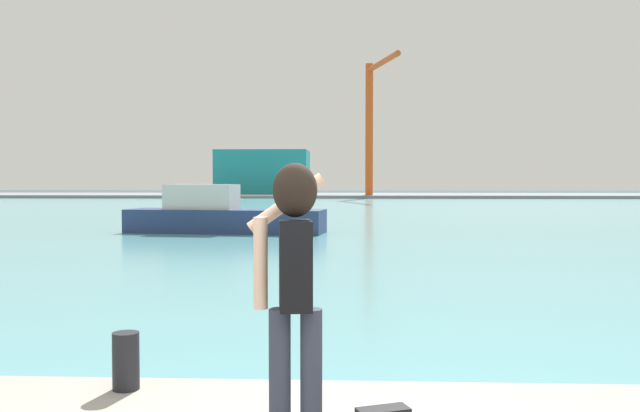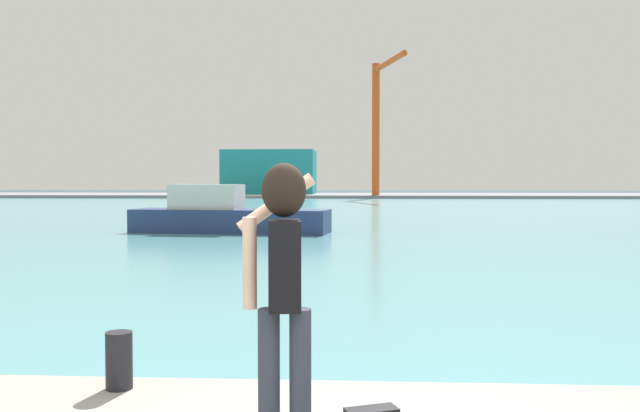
{
  "view_description": "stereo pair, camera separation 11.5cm",
  "coord_description": "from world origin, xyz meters",
  "px_view_note": "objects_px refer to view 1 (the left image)",
  "views": [
    {
      "loc": [
        0.09,
        -3.39,
        2.25
      ],
      "look_at": [
        -0.4,
        7.03,
        1.86
      ],
      "focal_mm": 37.49,
      "sensor_mm": 36.0,
      "label": 1
    },
    {
      "loc": [
        0.21,
        -3.38,
        2.25
      ],
      "look_at": [
        -0.4,
        7.03,
        1.86
      ],
      "focal_mm": 37.49,
      "sensor_mm": 36.0,
      "label": 2
    }
  ],
  "objects_px": {
    "port_crane": "(372,114)",
    "harbor_bollard": "(126,361)",
    "warehouse_left": "(263,172)",
    "person_photographer": "(294,270)",
    "boat_moored": "(220,216)"
  },
  "relations": [
    {
      "from": "port_crane",
      "to": "harbor_bollard",
      "type": "bearing_deg",
      "value": -93.14
    },
    {
      "from": "warehouse_left",
      "to": "port_crane",
      "type": "distance_m",
      "value": 20.4
    },
    {
      "from": "person_photographer",
      "to": "boat_moored",
      "type": "relative_size",
      "value": 0.2
    },
    {
      "from": "harbor_bollard",
      "to": "boat_moored",
      "type": "relative_size",
      "value": 0.05
    },
    {
      "from": "person_photographer",
      "to": "harbor_bollard",
      "type": "height_order",
      "value": "person_photographer"
    },
    {
      "from": "harbor_bollard",
      "to": "person_photographer",
      "type": "bearing_deg",
      "value": -33.0
    },
    {
      "from": "harbor_bollard",
      "to": "port_crane",
      "type": "distance_m",
      "value": 81.84
    },
    {
      "from": "person_photographer",
      "to": "harbor_bollard",
      "type": "bearing_deg",
      "value": 49.74
    },
    {
      "from": "person_photographer",
      "to": "boat_moored",
      "type": "height_order",
      "value": "person_photographer"
    },
    {
      "from": "person_photographer",
      "to": "harbor_bollard",
      "type": "distance_m",
      "value": 1.86
    },
    {
      "from": "port_crane",
      "to": "person_photographer",
      "type": "bearing_deg",
      "value": -92.14
    },
    {
      "from": "harbor_bollard",
      "to": "port_crane",
      "type": "xyz_separation_m",
      "value": [
        4.45,
        81.1,
        10.06
      ]
    },
    {
      "from": "boat_moored",
      "to": "warehouse_left",
      "type": "bearing_deg",
      "value": 102.78
    },
    {
      "from": "harbor_bollard",
      "to": "boat_moored",
      "type": "distance_m",
      "value": 23.83
    },
    {
      "from": "harbor_bollard",
      "to": "boat_moored",
      "type": "bearing_deg",
      "value": 99.41
    }
  ]
}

